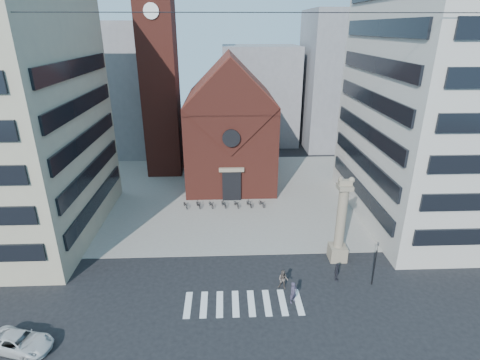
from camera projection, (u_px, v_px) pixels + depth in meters
name	position (u px, v px, depth m)	size (l,w,h in m)	color
ground	(236.00, 281.00, 33.51)	(120.00, 120.00, 0.00)	black
piazza	(231.00, 193.00, 51.07)	(46.00, 30.00, 0.05)	gray
zebra_crossing	(243.00, 303.00, 30.76)	(10.20, 3.20, 0.01)	white
church	(230.00, 126.00, 53.64)	(12.00, 16.65, 18.00)	maroon
campanile	(159.00, 68.00, 53.07)	(5.50, 5.50, 31.20)	maroon
building_right	(459.00, 79.00, 39.46)	(18.00, 22.00, 32.00)	#B4AEA3
bg_block_left	(115.00, 89.00, 65.58)	(16.00, 14.00, 22.00)	gray
bg_block_mid	(260.00, 95.00, 71.95)	(14.00, 12.00, 18.00)	gray
bg_block_right	(348.00, 80.00, 68.64)	(16.00, 14.00, 24.00)	gray
lion_column	(340.00, 228.00, 35.36)	(1.63, 1.60, 8.68)	gray
traffic_light	(375.00, 263.00, 32.17)	(0.13, 0.16, 4.30)	black
white_car	(20.00, 342.00, 26.15)	(2.11, 4.59, 1.27)	silver
pedestrian_0	(293.00, 293.00, 30.55)	(0.70, 0.46, 1.92)	#383145
pedestrian_1	(283.00, 280.00, 32.19)	(0.88, 0.69, 1.82)	#524842
pedestrian_2	(337.00, 272.00, 33.26)	(1.04, 0.43, 1.78)	#24242B
scooter_0	(186.00, 205.00, 46.83)	(0.56, 1.60, 0.84)	black
scooter_1	(198.00, 204.00, 46.88)	(0.44, 1.55, 0.93)	black
scooter_2	(211.00, 204.00, 46.95)	(0.56, 1.60, 0.84)	black
scooter_3	(224.00, 204.00, 47.00)	(0.44, 1.55, 0.93)	black
scooter_4	(237.00, 204.00, 47.08)	(0.56, 1.60, 0.84)	black
scooter_5	(249.00, 203.00, 47.12)	(0.44, 1.55, 0.93)	black
scooter_6	(262.00, 203.00, 47.20)	(0.56, 1.60, 0.84)	black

